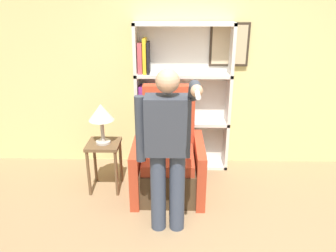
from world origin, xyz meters
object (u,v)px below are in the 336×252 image
(person_standing, at_px, (167,145))
(table_lamp, at_px, (101,114))
(side_table, at_px, (104,153))
(armchair, at_px, (168,161))
(bookcase, at_px, (174,101))

(person_standing, bearing_deg, table_lamp, 135.83)
(person_standing, relative_size, side_table, 2.69)
(armchair, height_order, person_standing, person_standing)
(armchair, relative_size, table_lamp, 2.60)
(person_standing, bearing_deg, armchair, 90.41)
(armchair, bearing_deg, person_standing, -89.59)
(armchair, distance_m, person_standing, 0.93)
(person_standing, bearing_deg, bookcase, 87.64)
(side_table, distance_m, table_lamp, 0.49)
(armchair, height_order, table_lamp, armchair)
(bookcase, bearing_deg, person_standing, -92.36)
(table_lamp, bearing_deg, armchair, 0.04)
(bookcase, distance_m, armchair, 0.85)
(bookcase, distance_m, side_table, 1.14)
(armchair, height_order, side_table, armchair)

